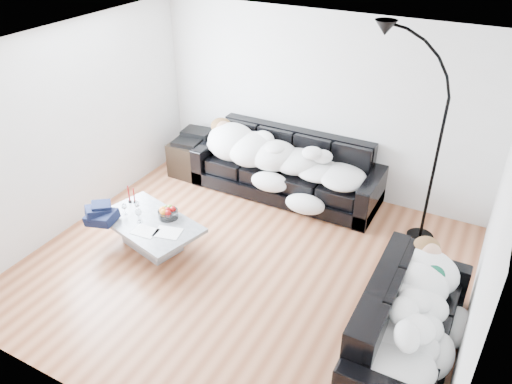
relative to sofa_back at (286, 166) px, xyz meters
The scene contains 24 objects.
ground 1.88m from the sofa_back, 80.72° to the right, with size 5.00×5.00×0.00m, color brown.
wall_back 1.00m from the sofa_back, 56.67° to the left, with size 5.00×0.02×2.60m, color silver.
wall_left 2.97m from the sofa_back, 140.75° to the right, with size 0.02×4.50×2.60m, color silver.
wall_right 3.43m from the sofa_back, 32.82° to the right, with size 0.02×4.50×2.60m, color silver.
ceiling 2.82m from the sofa_back, 80.72° to the right, with size 5.00×5.00×0.00m, color white.
sofa_back is the anchor object (origin of this frame).
sofa_right 3.18m from the sofa_back, 43.31° to the right, with size 1.97×0.84×0.80m, color black.
sleeper_back 0.21m from the sofa_back, 90.00° to the right, with size 2.33×0.81×0.47m, color white, non-canonical shape.
sleeper_right 3.19m from the sofa_back, 43.31° to the right, with size 1.69×0.71×0.41m, color white, non-canonical shape.
teal_cushion 2.76m from the sofa_back, 34.90° to the right, with size 0.36×0.30×0.20m, color #0A4930.
coffee_table 2.22m from the sofa_back, 115.34° to the right, with size 1.31×0.77×0.38m, color #939699.
fruit_bowl 1.98m from the sofa_back, 113.57° to the right, with size 0.25×0.25×0.16m, color white.
wine_glass_a 2.25m from the sofa_back, 122.50° to the right, with size 0.06×0.06×0.15m, color white.
wine_glass_b 2.40m from the sofa_back, 123.31° to the right, with size 0.06×0.06×0.15m, color white.
wine_glass_c 2.31m from the sofa_back, 116.96° to the right, with size 0.08×0.08×0.19m, color white.
candle_left 2.28m from the sofa_back, 129.48° to the right, with size 0.05×0.05×0.25m, color maroon.
candle_right 2.23m from the sofa_back, 128.54° to the right, with size 0.04×0.04×0.22m, color maroon.
newspaper_a 2.17m from the sofa_back, 106.01° to the right, with size 0.32×0.24×0.01m, color silver.
newspaper_b 2.36m from the sofa_back, 111.26° to the right, with size 0.30×0.22×0.01m, color silver.
navy_jacket 2.69m from the sofa_back, 123.55° to the right, with size 0.38×0.32×0.19m, color black, non-canonical shape.
shoes 2.83m from the sofa_back, 43.27° to the right, with size 0.40×0.29×0.09m, color #472311, non-canonical shape.
av_cabinet 1.60m from the sofa_back, behind, with size 0.55×0.79×0.55m, color black.
stereo 1.59m from the sofa_back, behind, with size 0.44×0.34×0.13m, color black.
floor_lamp 2.18m from the sofa_back, ahead, with size 0.86×0.34×2.36m, color black, non-canonical shape.
Camera 1 is at (2.33, -4.08, 3.91)m, focal length 35.00 mm.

